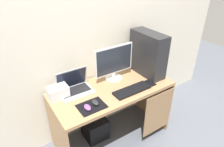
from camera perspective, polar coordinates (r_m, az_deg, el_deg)
ground_plane at (r=2.64m, az=0.00°, el=-17.41°), size 8.00×8.00×0.00m
wall_back at (r=2.19m, az=-5.09°, el=12.79°), size 4.00×0.05×2.60m
desk at (r=2.25m, az=0.54°, el=-7.40°), size 1.32×0.61×0.73m
pc_tower at (r=2.36m, az=10.19°, el=5.58°), size 0.18×0.47×0.51m
monitor at (r=2.23m, az=0.58°, el=3.09°), size 0.48×0.20×0.40m
laptop at (r=2.13m, az=-10.71°, el=-3.79°), size 0.34×0.24×0.24m
projector at (r=2.06m, az=-15.20°, el=-5.14°), size 0.20×0.14×0.12m
keyboard at (r=2.12m, az=5.76°, el=-4.73°), size 0.42×0.14×0.02m
mousepad at (r=1.92m, az=-5.86°, el=-9.30°), size 0.26×0.20×0.00m
mouse_left at (r=1.93m, az=-4.84°, el=-8.24°), size 0.06×0.10×0.03m
mouse_right at (r=1.88m, az=-7.03°, el=-9.59°), size 0.06×0.10×0.03m
cell_phone at (r=2.28m, az=10.86°, el=-2.67°), size 0.07×0.13×0.01m
subwoofer at (r=2.56m, az=-4.89°, el=-15.22°), size 0.27×0.27×0.27m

